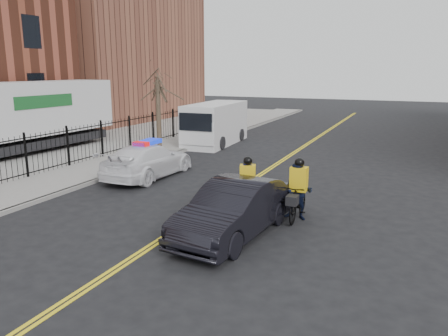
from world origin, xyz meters
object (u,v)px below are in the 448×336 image
Objects in this scene: cargo_van at (215,124)px; semi_trailer at (14,115)px; police_cruiser at (148,160)px; dark_sedan at (234,209)px; cyclist_near at (247,194)px; cyclist_far at (298,195)px.

cargo_van is 0.49× the size of semi_trailer.
police_cruiser is at bearing -86.93° from cargo_van.
cyclist_near reaches higher than dark_sedan.
dark_sedan is at bearing -66.03° from cargo_van.
semi_trailer reaches higher than cyclist_far.
cyclist_near reaches higher than police_cruiser.
cyclist_far is (1.70, 0.10, 0.12)m from cyclist_near.
cargo_van is 3.02× the size of cyclist_near.
cyclist_near is 1.04× the size of cyclist_far.
police_cruiser is 2.46× the size of cyclist_near.
dark_sedan is 2.53m from cyclist_far.
semi_trailer is at bearing 164.03° from dark_sedan.
semi_trailer is at bearing -7.00° from police_cruiser.
cyclist_near is (6.89, -12.07, -0.60)m from cargo_van.
police_cruiser is 8.01m from dark_sedan.
semi_trailer is (-9.53, 1.22, 1.54)m from police_cruiser.
dark_sedan is at bearing -97.59° from cyclist_near.
cargo_van is (-7.27, 14.13, 0.47)m from dark_sedan.
police_cruiser is 9.20m from cargo_van.
cargo_van is at bearing -83.35° from police_cruiser.
cyclist_near is at bearing 153.76° from police_cruiser.
cargo_van is at bearing 125.29° from cyclist_far.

